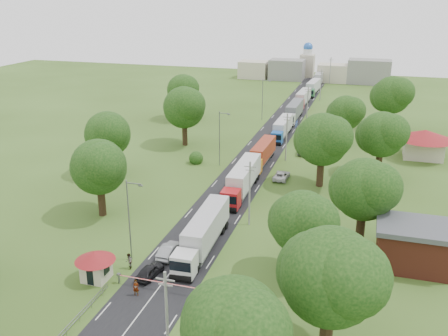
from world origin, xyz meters
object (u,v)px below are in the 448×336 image
at_px(guard_booth, 95,262).
at_px(truck_0, 204,232).
at_px(boom_barrier, 145,281).
at_px(info_sign, 296,126).
at_px(car_lane_front, 150,271).
at_px(car_lane_mid, 169,250).
at_px(pedestrian_near, 136,288).

relative_size(guard_booth, truck_0, 0.29).
bearing_deg(boom_barrier, info_sign, 83.76).
relative_size(truck_0, car_lane_front, 3.73).
bearing_deg(boom_barrier, truck_0, 71.84).
height_order(car_lane_mid, pedestrian_near, pedestrian_near).
distance_m(car_lane_front, car_lane_mid, 4.87).
relative_size(info_sign, truck_0, 0.27).
bearing_deg(truck_0, car_lane_mid, -140.28).
bearing_deg(truck_0, car_lane_front, -115.67).
xyz_separation_m(boom_barrier, pedestrian_near, (-0.31, -1.57, 0.01)).
height_order(car_lane_front, car_lane_mid, car_lane_mid).
height_order(guard_booth, pedestrian_near, guard_booth).
xyz_separation_m(boom_barrier, info_sign, (6.56, 60.00, 2.11)).
height_order(truck_0, car_lane_front, truck_0).
relative_size(info_sign, pedestrian_near, 2.28).
bearing_deg(car_lane_mid, truck_0, -139.44).
bearing_deg(car_lane_front, pedestrian_near, 99.83).
xyz_separation_m(guard_booth, truck_0, (9.06, 9.80, 0.09)).
bearing_deg(guard_booth, truck_0, 47.26).
bearing_deg(guard_booth, car_lane_front, 21.75).
xyz_separation_m(car_lane_front, pedestrian_near, (0.16, -3.72, 0.20)).
xyz_separation_m(car_lane_mid, pedestrian_near, (-0.15, -8.57, 0.14)).
distance_m(guard_booth, car_lane_mid, 9.13).
relative_size(guard_booth, pedestrian_near, 2.45).
xyz_separation_m(car_lane_front, car_lane_mid, (0.31, 4.86, 0.06)).
distance_m(boom_barrier, truck_0, 10.40).
relative_size(boom_barrier, car_lane_mid, 1.99).
bearing_deg(car_lane_mid, pedestrian_near, 89.81).
bearing_deg(info_sign, car_lane_mid, -97.22).
bearing_deg(info_sign, truck_0, -93.81).
height_order(boom_barrier, car_lane_mid, car_lane_mid).
bearing_deg(info_sign, guard_booth, -101.68).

